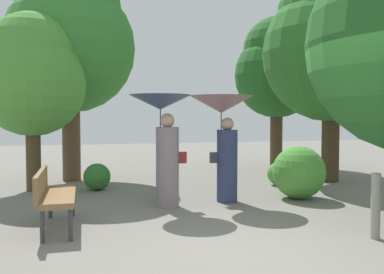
{
  "coord_description": "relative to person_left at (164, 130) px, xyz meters",
  "views": [
    {
      "loc": [
        -2.05,
        -4.46,
        1.58
      ],
      "look_at": [
        0.0,
        3.08,
        1.2
      ],
      "focal_mm": 38.52,
      "sensor_mm": 36.0,
      "label": 1
    }
  ],
  "objects": [
    {
      "name": "tree_near_right",
      "position": [
        4.58,
        4.78,
        1.78
      ],
      "size": [
        2.65,
        2.65,
        4.72
      ],
      "color": "#4C3823",
      "rests_on": "ground"
    },
    {
      "name": "path_marker_post",
      "position": [
        2.27,
        -2.58,
        -0.92
      ],
      "size": [
        0.12,
        0.12,
        0.86
      ],
      "primitive_type": "cylinder",
      "color": "gray",
      "rests_on": "ground"
    },
    {
      "name": "person_right",
      "position": [
        1.15,
        0.15,
        0.1
      ],
      "size": [
        1.17,
        1.17,
        1.97
      ],
      "rotation": [
        0.0,
        0.0,
        1.45
      ],
      "color": "navy",
      "rests_on": "ground"
    },
    {
      "name": "bush_path_left",
      "position": [
        3.03,
        1.58,
        -1.08
      ],
      "size": [
        0.54,
        0.54,
        0.54
      ],
      "primitive_type": "sphere",
      "color": "#4C9338",
      "rests_on": "ground"
    },
    {
      "name": "tree_mid_left",
      "position": [
        -2.38,
        2.31,
        1.13
      ],
      "size": [
        2.23,
        2.23,
        3.79
      ],
      "color": "#4C3823",
      "rests_on": "ground"
    },
    {
      "name": "bush_path_right",
      "position": [
        2.67,
        0.05,
        -0.84
      ],
      "size": [
        1.02,
        1.02,
        1.02
      ],
      "primitive_type": "sphere",
      "color": "#4C9338",
      "rests_on": "ground"
    },
    {
      "name": "bush_behind_bench",
      "position": [
        -1.07,
        2.02,
        -1.06
      ],
      "size": [
        0.58,
        0.58,
        0.58
      ],
      "primitive_type": "sphere",
      "color": "#2D6B28",
      "rests_on": "ground"
    },
    {
      "name": "park_bench",
      "position": [
        -1.79,
        -0.98,
        -0.84
      ],
      "size": [
        0.5,
        1.5,
        0.83
      ],
      "rotation": [
        0.0,
        0.0,
        1.57
      ],
      "color": "#38383D",
      "rests_on": "ground"
    },
    {
      "name": "person_left",
      "position": [
        0.0,
        0.0,
        0.0
      ],
      "size": [
        1.08,
        1.08,
        1.96
      ],
      "rotation": [
        0.0,
        0.0,
        1.45
      ],
      "color": "gray",
      "rests_on": "ground"
    },
    {
      "name": "ground_plane",
      "position": [
        0.65,
        -2.59,
        -1.35
      ],
      "size": [
        40.0,
        40.0,
        0.0
      ],
      "primitive_type": "plane",
      "color": "slate"
    },
    {
      "name": "tree_near_left",
      "position": [
        -1.62,
        3.61,
        2.22
      ],
      "size": [
        3.2,
        3.2,
        5.45
      ],
      "color": "brown",
      "rests_on": "ground"
    },
    {
      "name": "tree_mid_right",
      "position": [
        4.5,
        1.74,
        2.05
      ],
      "size": [
        3.34,
        3.34,
        5.31
      ],
      "color": "#42301E",
      "rests_on": "ground"
    }
  ]
}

